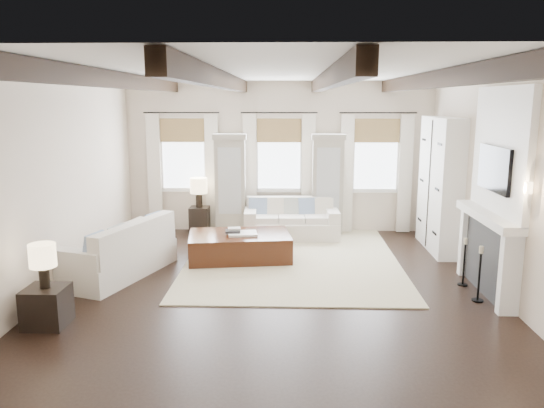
{
  "coord_description": "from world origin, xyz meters",
  "views": [
    {
      "loc": [
        0.2,
        -7.56,
        2.81
      ],
      "look_at": [
        -0.06,
        0.87,
        1.15
      ],
      "focal_mm": 35.0,
      "sensor_mm": 36.0,
      "label": 1
    }
  ],
  "objects_px": {
    "sofa_left": "(121,254)",
    "side_table_front": "(47,306)",
    "ottoman": "(240,246)",
    "side_table_back": "(200,221)",
    "sofa_back": "(291,222)"
  },
  "relations": [
    {
      "from": "sofa_back",
      "to": "ottoman",
      "type": "distance_m",
      "value": 1.8
    },
    {
      "from": "ottoman",
      "to": "side_table_front",
      "type": "relative_size",
      "value": 3.54
    },
    {
      "from": "sofa_left",
      "to": "side_table_front",
      "type": "xyz_separation_m",
      "value": [
        -0.33,
        -1.97,
        -0.11
      ]
    },
    {
      "from": "sofa_back",
      "to": "side_table_back",
      "type": "xyz_separation_m",
      "value": [
        -1.93,
        0.19,
        -0.03
      ]
    },
    {
      "from": "sofa_back",
      "to": "side_table_back",
      "type": "relative_size",
      "value": 3.28
    },
    {
      "from": "ottoman",
      "to": "side_table_back",
      "type": "relative_size",
      "value": 2.98
    },
    {
      "from": "sofa_back",
      "to": "side_table_front",
      "type": "xyz_separation_m",
      "value": [
        -3.1,
        -4.46,
        -0.08
      ]
    },
    {
      "from": "sofa_back",
      "to": "side_table_front",
      "type": "relative_size",
      "value": 3.89
    },
    {
      "from": "side_table_back",
      "to": "ottoman",
      "type": "bearing_deg",
      "value": -59.87
    },
    {
      "from": "sofa_back",
      "to": "side_table_back",
      "type": "distance_m",
      "value": 1.94
    },
    {
      "from": "ottoman",
      "to": "side_table_back",
      "type": "height_order",
      "value": "side_table_back"
    },
    {
      "from": "sofa_left",
      "to": "side_table_front",
      "type": "relative_size",
      "value": 4.59
    },
    {
      "from": "ottoman",
      "to": "side_table_back",
      "type": "bearing_deg",
      "value": 112.05
    },
    {
      "from": "sofa_back",
      "to": "side_table_front",
      "type": "height_order",
      "value": "sofa_back"
    },
    {
      "from": "sofa_left",
      "to": "side_table_back",
      "type": "bearing_deg",
      "value": 72.68
    }
  ]
}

